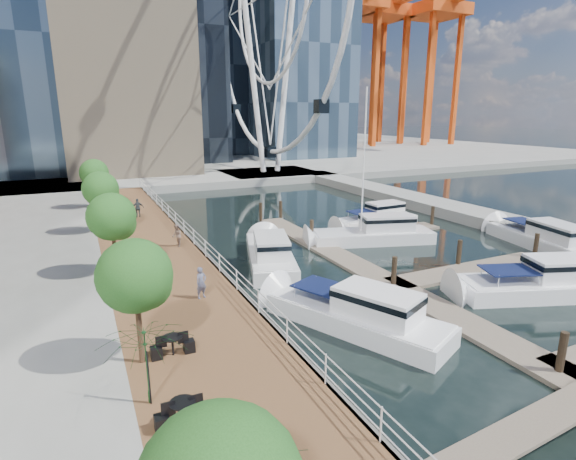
# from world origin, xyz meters

# --- Properties ---
(ground) EXTENTS (520.00, 520.00, 0.00)m
(ground) POSITION_xyz_m (0.00, 0.00, 0.00)
(ground) COLOR black
(ground) RESTS_ON ground
(boardwalk) EXTENTS (6.00, 60.00, 1.00)m
(boardwalk) POSITION_xyz_m (-9.00, 15.00, 0.50)
(boardwalk) COLOR brown
(boardwalk) RESTS_ON ground
(seawall) EXTENTS (0.25, 60.00, 1.00)m
(seawall) POSITION_xyz_m (-6.00, 15.00, 0.50)
(seawall) COLOR #595954
(seawall) RESTS_ON ground
(land_far) EXTENTS (200.00, 114.00, 1.00)m
(land_far) POSITION_xyz_m (0.00, 102.00, 0.50)
(land_far) COLOR gray
(land_far) RESTS_ON ground
(breakwater) EXTENTS (4.00, 60.00, 1.00)m
(breakwater) POSITION_xyz_m (20.00, 20.00, 0.50)
(breakwater) COLOR gray
(breakwater) RESTS_ON ground
(pier) EXTENTS (14.00, 12.00, 1.00)m
(pier) POSITION_xyz_m (14.00, 52.00, 0.50)
(pier) COLOR gray
(pier) RESTS_ON ground
(railing) EXTENTS (0.10, 60.00, 1.05)m
(railing) POSITION_xyz_m (-6.10, 15.00, 1.52)
(railing) COLOR white
(railing) RESTS_ON boardwalk
(floating_docks) EXTENTS (16.00, 34.00, 2.60)m
(floating_docks) POSITION_xyz_m (7.97, 9.98, 0.49)
(floating_docks) COLOR #6D6051
(floating_docks) RESTS_ON ground
(port_cranes) EXTENTS (40.00, 52.00, 38.00)m
(port_cranes) POSITION_xyz_m (67.67, 95.67, 20.00)
(port_cranes) COLOR #D84C14
(port_cranes) RESTS_ON ground
(street_trees) EXTENTS (2.60, 42.60, 4.60)m
(street_trees) POSITION_xyz_m (-11.40, 14.00, 4.29)
(street_trees) COLOR #3F2B1C
(street_trees) RESTS_ON ground
(cafe_tables) EXTENTS (2.50, 13.70, 0.74)m
(cafe_tables) POSITION_xyz_m (-10.40, -2.00, 1.37)
(cafe_tables) COLOR black
(cafe_tables) RESTS_ON ground
(yacht_foreground) EXTENTS (10.53, 6.04, 2.15)m
(yacht_foreground) POSITION_xyz_m (9.59, 3.46, 0.00)
(yacht_foreground) COLOR white
(yacht_foreground) RESTS_ON ground
(pedestrian_near) EXTENTS (0.66, 0.55, 1.56)m
(pedestrian_near) POSITION_xyz_m (-7.97, 8.78, 1.78)
(pedestrian_near) COLOR #51546C
(pedestrian_near) RESTS_ON boardwalk
(pedestrian_mid) EXTENTS (0.59, 0.75, 1.50)m
(pedestrian_mid) POSITION_xyz_m (-7.23, 17.98, 1.75)
(pedestrian_mid) COLOR #7E6557
(pedestrian_mid) RESTS_ON boardwalk
(pedestrian_far) EXTENTS (0.96, 0.44, 1.61)m
(pedestrian_far) POSITION_xyz_m (-8.41, 28.31, 1.81)
(pedestrian_far) COLOR #323A3F
(pedestrian_far) RESTS_ON boardwalk
(moored_yachts) EXTENTS (25.31, 27.83, 11.50)m
(moored_yachts) POSITION_xyz_m (6.80, 12.32, 0.00)
(moored_yachts) COLOR silver
(moored_yachts) RESTS_ON ground
(cafe_seating) EXTENTS (4.70, 10.23, 2.56)m
(cafe_seating) POSITION_xyz_m (-10.70, -2.51, 2.21)
(cafe_seating) COLOR #0E3616
(cafe_seating) RESTS_ON ground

